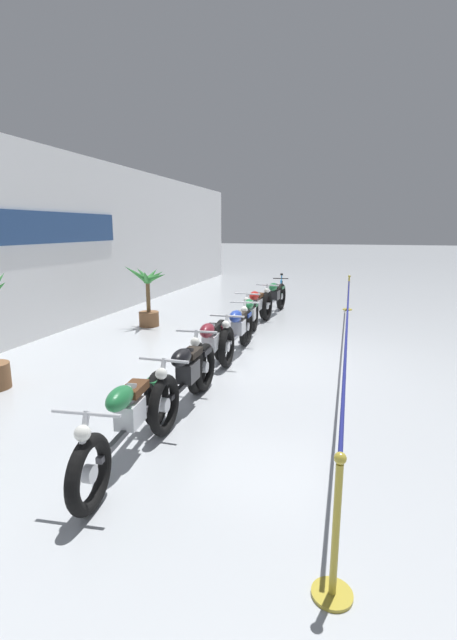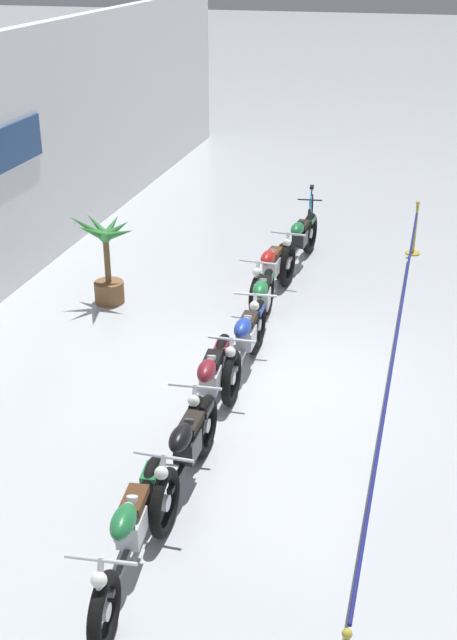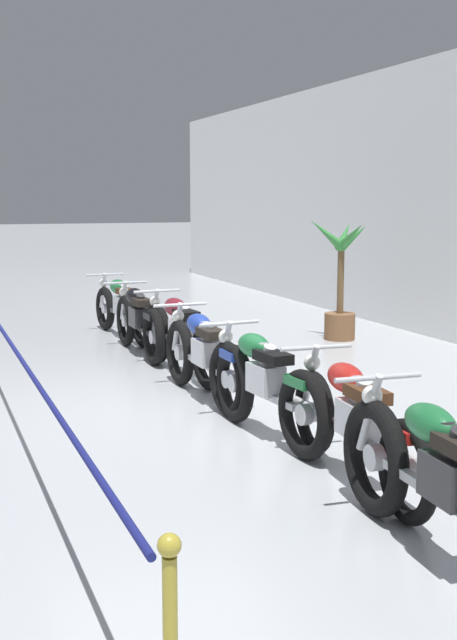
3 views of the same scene
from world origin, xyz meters
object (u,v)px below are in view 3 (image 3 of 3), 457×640
(motorcycle_green_6, at_px, (445,489))
(motorcycle_black_1, at_px, (139,321))
(motorcycle_green_0, at_px, (122,308))
(motorcycle_red_5, at_px, (355,423))
(motorcycle_blue_3, at_px, (205,357))
(motorcycle_green_4, at_px, (263,384))
(potted_palm_left_of_row, at_px, (340,285))
(motorcycle_maroon_2, at_px, (181,336))

(motorcycle_green_6, bearing_deg, motorcycle_black_1, 179.86)
(motorcycle_green_0, bearing_deg, motorcycle_black_1, -4.69)
(motorcycle_red_5, bearing_deg, motorcycle_blue_3, -175.31)
(motorcycle_green_0, xyz_separation_m, motorcycle_green_4, (5.43, -0.05, 0.02))
(motorcycle_blue_3, bearing_deg, potted_palm_left_of_row, 131.60)
(potted_palm_left_of_row, bearing_deg, motorcycle_blue_3, -48.40)
(motorcycle_green_0, relative_size, motorcycle_maroon_2, 0.99)
(motorcycle_blue_3, height_order, motorcycle_red_5, motorcycle_blue_3)
(motorcycle_green_6, height_order, potted_palm_left_of_row, potted_palm_left_of_row)
(motorcycle_green_6, distance_m, potted_palm_left_of_row, 7.58)
(potted_palm_left_of_row, bearing_deg, motorcycle_green_0, -113.43)
(motorcycle_blue_3, distance_m, motorcycle_green_6, 4.11)
(motorcycle_red_5, relative_size, potted_palm_left_of_row, 1.20)
(motorcycle_black_1, xyz_separation_m, motorcycle_red_5, (5.40, 0.22, -0.00))
(motorcycle_maroon_2, relative_size, motorcycle_green_4, 1.11)
(motorcycle_blue_3, xyz_separation_m, motorcycle_red_5, (2.70, 0.22, -0.01))
(motorcycle_maroon_2, bearing_deg, motorcycle_green_6, -1.67)
(motorcycle_black_1, relative_size, motorcycle_blue_3, 0.92)
(motorcycle_black_1, distance_m, motorcycle_red_5, 5.41)
(motorcycle_red_5, xyz_separation_m, potted_palm_left_of_row, (-5.48, 2.91, 0.35))
(motorcycle_blue_3, bearing_deg, motorcycle_red_5, 4.69)
(motorcycle_black_1, distance_m, potted_palm_left_of_row, 3.15)
(motorcycle_blue_3, bearing_deg, motorcycle_green_4, 3.00)
(motorcycle_maroon_2, relative_size, motorcycle_green_6, 0.97)
(motorcycle_green_0, height_order, motorcycle_maroon_2, motorcycle_maroon_2)
(motorcycle_black_1, xyz_separation_m, motorcycle_blue_3, (2.70, -0.01, 0.00))
(motorcycle_red_5, relative_size, motorcycle_green_6, 0.89)
(motorcycle_black_1, bearing_deg, motorcycle_blue_3, -0.12)
(motorcycle_green_0, bearing_deg, motorcycle_green_4, -0.51)
(motorcycle_maroon_2, distance_m, motorcycle_green_4, 2.62)
(motorcycle_red_5, distance_m, motorcycle_green_6, 1.42)
(motorcycle_blue_3, height_order, potted_palm_left_of_row, potted_palm_left_of_row)
(motorcycle_green_6, bearing_deg, motorcycle_green_0, 179.09)
(motorcycle_maroon_2, bearing_deg, motorcycle_blue_3, -6.48)
(motorcycle_green_0, distance_m, motorcycle_black_1, 1.39)
(motorcycle_green_0, height_order, potted_palm_left_of_row, potted_palm_left_of_row)
(motorcycle_green_0, distance_m, motorcycle_red_5, 6.79)
(motorcycle_black_1, height_order, motorcycle_green_4, motorcycle_green_4)
(motorcycle_green_0, xyz_separation_m, motorcycle_red_5, (6.79, 0.10, 0.01))
(motorcycle_red_5, distance_m, potted_palm_left_of_row, 6.22)
(motorcycle_black_1, xyz_separation_m, potted_palm_left_of_row, (-0.08, 3.13, 0.35))
(motorcycle_green_0, xyz_separation_m, motorcycle_green_6, (8.19, -0.13, 0.03))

